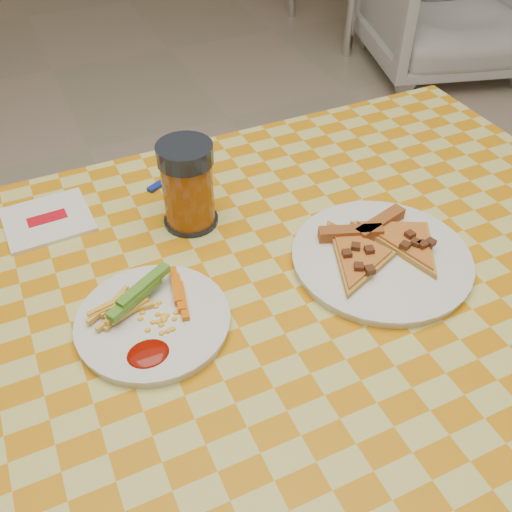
{
  "coord_description": "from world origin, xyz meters",
  "views": [
    {
      "loc": [
        -0.24,
        -0.5,
        1.34
      ],
      "look_at": [
        0.02,
        0.07,
        0.78
      ],
      "focal_mm": 40.0,
      "sensor_mm": 36.0,
      "label": 1
    }
  ],
  "objects_px": {
    "table": "(262,332)",
    "drink_glass": "(188,186)",
    "plate_left": "(153,322)",
    "plate_right": "(381,259)"
  },
  "relations": [
    {
      "from": "table",
      "to": "plate_left",
      "type": "height_order",
      "value": "plate_left"
    },
    {
      "from": "table",
      "to": "plate_right",
      "type": "height_order",
      "value": "plate_right"
    },
    {
      "from": "table",
      "to": "drink_glass",
      "type": "height_order",
      "value": "drink_glass"
    },
    {
      "from": "plate_right",
      "to": "drink_glass",
      "type": "bearing_deg",
      "value": 136.63
    },
    {
      "from": "table",
      "to": "plate_right",
      "type": "xyz_separation_m",
      "value": [
        0.19,
        -0.01,
        0.08
      ]
    },
    {
      "from": "table",
      "to": "drink_glass",
      "type": "xyz_separation_m",
      "value": [
        -0.03,
        0.21,
        0.14
      ]
    },
    {
      "from": "plate_right",
      "to": "drink_glass",
      "type": "distance_m",
      "value": 0.32
    },
    {
      "from": "plate_right",
      "to": "drink_glass",
      "type": "height_order",
      "value": "drink_glass"
    },
    {
      "from": "plate_left",
      "to": "drink_glass",
      "type": "xyz_separation_m",
      "value": [
        0.12,
        0.19,
        0.06
      ]
    },
    {
      "from": "table",
      "to": "drink_glass",
      "type": "relative_size",
      "value": 8.94
    }
  ]
}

